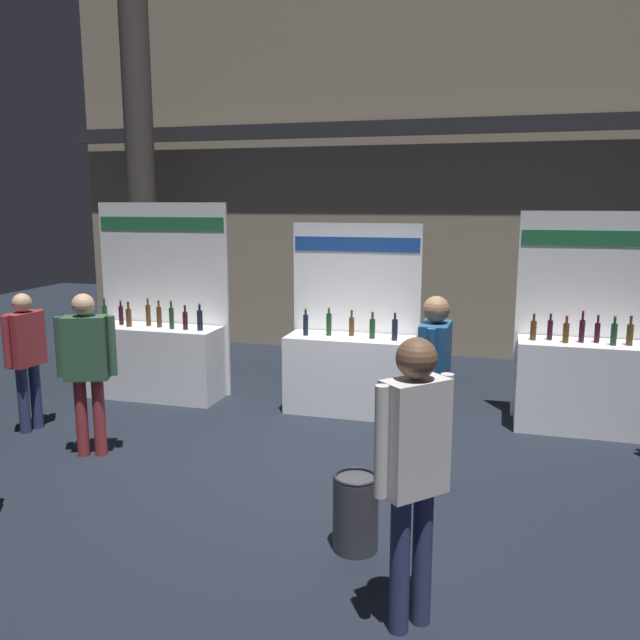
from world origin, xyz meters
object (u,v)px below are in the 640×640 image
object	(u,v)px
exhibitor_booth_1	(350,365)
visitor_6	(87,359)
exhibitor_booth_0	(156,351)
visitor_4	(26,350)
trash_bin	(356,512)
visitor_8	(434,373)
exhibitor_booth_2	(586,376)
visitor_7	(414,458)

from	to	relation	value
exhibitor_booth_1	visitor_6	distance (m)	3.15
exhibitor_booth_0	visitor_6	size ratio (longest dim) A/B	1.52
visitor_4	visitor_6	xyz separation A→B (m)	(1.13, -0.47, 0.08)
exhibitor_booth_0	trash_bin	distance (m)	4.70
exhibitor_booth_0	exhibitor_booth_1	xyz separation A→B (m)	(2.67, 0.07, -0.03)
trash_bin	visitor_4	world-z (taller)	visitor_4
visitor_8	exhibitor_booth_0	bearing A→B (deg)	-113.93
visitor_4	exhibitor_booth_2	bearing A→B (deg)	114.05
exhibitor_booth_2	visitor_4	size ratio (longest dim) A/B	1.56
exhibitor_booth_2	visitor_4	distance (m)	6.40
exhibitor_booth_2	trash_bin	distance (m)	3.87
trash_bin	visitor_8	bearing A→B (deg)	70.97
visitor_4	visitor_7	xyz separation A→B (m)	(4.71, -2.37, 0.16)
exhibitor_booth_2	visitor_6	xyz separation A→B (m)	(-5.01, -2.23, 0.39)
visitor_8	exhibitor_booth_1	bearing A→B (deg)	-146.02
trash_bin	visitor_6	xyz separation A→B (m)	(-3.05, 1.09, 0.73)
trash_bin	visitor_6	bearing A→B (deg)	160.35
visitor_7	exhibitor_booth_2	bearing A→B (deg)	-155.57
trash_bin	visitor_7	bearing A→B (deg)	-57.01
visitor_7	visitor_8	bearing A→B (deg)	-133.87
exhibitor_booth_1	visitor_6	size ratio (longest dim) A/B	1.37
exhibitor_booth_1	visitor_4	world-z (taller)	exhibitor_booth_1
exhibitor_booth_1	visitor_4	size ratio (longest dim) A/B	1.46
trash_bin	visitor_7	xyz separation A→B (m)	(0.53, -0.81, 0.81)
exhibitor_booth_0	visitor_8	size ratio (longest dim) A/B	1.45
visitor_7	visitor_4	bearing A→B (deg)	-73.14
exhibitor_booth_2	visitor_6	size ratio (longest dim) A/B	1.47
trash_bin	visitor_8	distance (m)	1.56
trash_bin	visitor_6	size ratio (longest dim) A/B	0.35
visitor_7	visitor_8	world-z (taller)	visitor_7
exhibitor_booth_2	visitor_8	distance (m)	2.60
exhibitor_booth_1	visitor_6	bearing A→B (deg)	-136.40
visitor_6	visitor_7	world-z (taller)	visitor_7
exhibitor_booth_1	trash_bin	bearing A→B (deg)	-76.31
visitor_6	visitor_7	xyz separation A→B (m)	(3.58, -1.90, 0.08)
exhibitor_booth_2	visitor_6	bearing A→B (deg)	-156.07
exhibitor_booth_0	visitor_7	size ratio (longest dim) A/B	1.41
exhibitor_booth_0	visitor_7	bearing A→B (deg)	-45.00
exhibitor_booth_2	visitor_8	size ratio (longest dim) A/B	1.40
exhibitor_booth_2	visitor_6	distance (m)	5.50
visitor_4	visitor_7	world-z (taller)	visitor_7
visitor_7	exhibitor_booth_0	bearing A→B (deg)	-91.39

